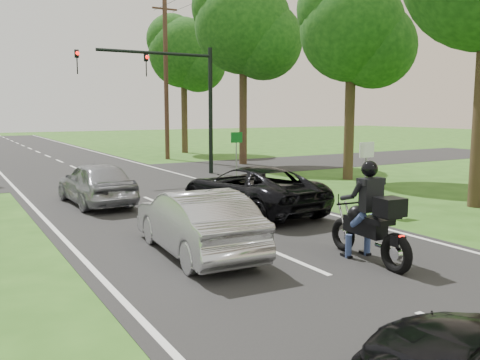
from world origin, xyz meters
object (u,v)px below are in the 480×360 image
(utility_pole_far, at_px, (166,77))
(dark_suv, at_px, (251,189))
(silver_suv, at_px, (96,183))
(silver_sedan, at_px, (196,222))
(traffic_signal, at_px, (174,87))
(sign_white, at_px, (366,160))
(sign_green, at_px, (237,144))
(motorcycle_rider, at_px, (371,222))

(utility_pole_far, bearing_deg, dark_suv, -104.27)
(dark_suv, height_order, silver_suv, silver_suv)
(silver_sedan, xyz_separation_m, traffic_signal, (4.84, 12.41, 3.43))
(sign_white, xyz_separation_m, sign_green, (0.20, 8.00, 0.00))
(silver_sedan, distance_m, sign_white, 6.42)
(motorcycle_rider, height_order, dark_suv, motorcycle_rider)
(traffic_signal, relative_size, sign_green, 3.00)
(silver_suv, relative_size, sign_green, 1.95)
(silver_sedan, height_order, sign_green, sign_green)
(dark_suv, distance_m, sign_green, 7.00)
(motorcycle_rider, xyz_separation_m, silver_suv, (-3.11, 9.16, -0.10))
(silver_sedan, distance_m, utility_pole_far, 22.25)
(traffic_signal, xyz_separation_m, utility_pole_far, (2.86, 8.00, 0.95))
(dark_suv, bearing_deg, traffic_signal, -104.70)
(traffic_signal, bearing_deg, utility_pole_far, 70.32)
(sign_green, bearing_deg, motorcycle_rider, -107.19)
(silver_sedan, relative_size, utility_pole_far, 0.42)
(dark_suv, bearing_deg, utility_pole_far, -109.61)
(sign_white, relative_size, sign_green, 1.00)
(sign_green, bearing_deg, traffic_signal, 117.38)
(silver_sedan, bearing_deg, sign_white, -163.70)
(traffic_signal, bearing_deg, motorcycle_rider, -97.94)
(traffic_signal, bearing_deg, silver_suv, -132.98)
(silver_sedan, distance_m, sign_green, 11.40)
(motorcycle_rider, relative_size, dark_suv, 0.48)
(dark_suv, relative_size, silver_suv, 1.21)
(silver_suv, bearing_deg, sign_white, 137.32)
(motorcycle_rider, height_order, silver_suv, motorcycle_rider)
(motorcycle_rider, xyz_separation_m, sign_white, (3.41, 3.68, 0.78))
(dark_suv, distance_m, silver_sedan, 4.59)
(sign_white, bearing_deg, utility_pole_far, 85.49)
(motorcycle_rider, relative_size, traffic_signal, 0.38)
(traffic_signal, distance_m, sign_white, 11.39)
(motorcycle_rider, relative_size, utility_pole_far, 0.24)
(motorcycle_rider, bearing_deg, dark_suv, 89.83)
(motorcycle_rider, distance_m, traffic_signal, 15.21)
(sign_white, bearing_deg, silver_suv, 139.98)
(utility_pole_far, distance_m, sign_white, 19.39)
(dark_suv, distance_m, utility_pole_far, 18.32)
(sign_white, bearing_deg, traffic_signal, 97.05)
(silver_sedan, xyz_separation_m, sign_green, (6.40, 9.39, 0.89))
(motorcycle_rider, relative_size, silver_suv, 0.58)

